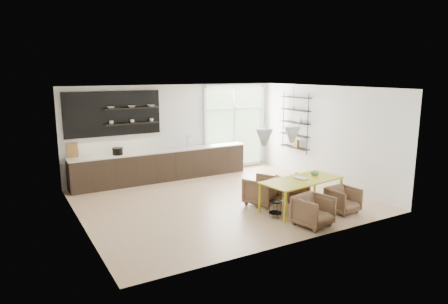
# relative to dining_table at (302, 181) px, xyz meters

# --- Properties ---
(room) EXTENTS (7.02, 6.01, 2.91)m
(room) POSITION_rel_dining_table_xyz_m (-0.76, 2.64, 0.77)
(room) COLOR tan
(room) RESTS_ON ground
(kitchen_run) EXTENTS (5.54, 0.69, 2.75)m
(kitchen_run) POSITION_rel_dining_table_xyz_m (-2.04, 4.23, -0.10)
(kitchen_run) COLOR black
(kitchen_run) RESTS_ON ground
(right_shelving) EXTENTS (0.26, 1.22, 1.90)m
(right_shelving) POSITION_rel_dining_table_xyz_m (2.02, 2.72, 0.96)
(right_shelving) COLOR black
(right_shelving) RESTS_ON ground
(dining_table) EXTENTS (2.15, 1.17, 0.75)m
(dining_table) POSITION_rel_dining_table_xyz_m (0.00, 0.00, 0.00)
(dining_table) COLOR gold
(dining_table) RESTS_ON ground
(armchair_back_left) EXTENTS (1.02, 1.03, 0.71)m
(armchair_back_left) POSITION_rel_dining_table_xyz_m (-0.61, 0.78, -0.34)
(armchair_back_left) COLOR brown
(armchair_back_left) RESTS_ON ground
(armchair_back_right) EXTENTS (0.75, 0.76, 0.63)m
(armchair_back_right) POSITION_rel_dining_table_xyz_m (0.35, 0.77, -0.38)
(armchair_back_right) COLOR brown
(armchair_back_right) RESTS_ON ground
(armchair_front_left) EXTENTS (0.85, 0.87, 0.67)m
(armchair_front_left) POSITION_rel_dining_table_xyz_m (-0.48, -0.95, -0.36)
(armchair_front_left) COLOR brown
(armchair_front_left) RESTS_ON ground
(armchair_front_right) EXTENTS (0.70, 0.72, 0.60)m
(armchair_front_right) POSITION_rel_dining_table_xyz_m (0.71, -0.66, -0.39)
(armchair_front_right) COLOR brown
(armchair_front_right) RESTS_ON ground
(wire_stool) EXTENTS (0.30, 0.30, 0.38)m
(wire_stool) POSITION_rel_dining_table_xyz_m (-0.88, -0.13, -0.45)
(wire_stool) COLOR black
(wire_stool) RESTS_ON ground
(table_book) EXTENTS (0.29, 0.35, 0.03)m
(table_book) POSITION_rel_dining_table_xyz_m (-0.08, 0.04, 0.07)
(table_book) COLOR white
(table_book) RESTS_ON dining_table
(table_bowl) EXTENTS (0.25, 0.25, 0.07)m
(table_bowl) POSITION_rel_dining_table_xyz_m (0.56, 0.17, 0.08)
(table_bowl) COLOR #5A8952
(table_bowl) RESTS_ON dining_table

